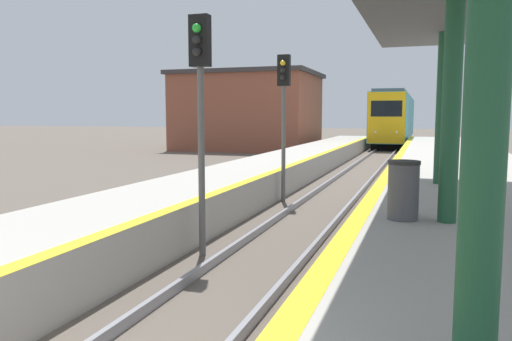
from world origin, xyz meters
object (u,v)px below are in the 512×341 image
(signal_near, at_px, (200,89))
(train, at_px, (395,119))
(signal_mid, at_px, (284,100))
(trash_bin, at_px, (403,190))

(signal_near, bearing_deg, train, 88.31)
(signal_mid, bearing_deg, signal_near, -88.64)
(signal_near, distance_m, signal_mid, 6.06)
(train, height_order, signal_mid, train)
(train, relative_size, signal_mid, 5.41)
(signal_mid, bearing_deg, trash_bin, -58.27)
(trash_bin, bearing_deg, signal_mid, 121.73)
(train, distance_m, signal_near, 40.01)
(train, relative_size, signal_near, 5.41)
(train, distance_m, trash_bin, 39.95)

